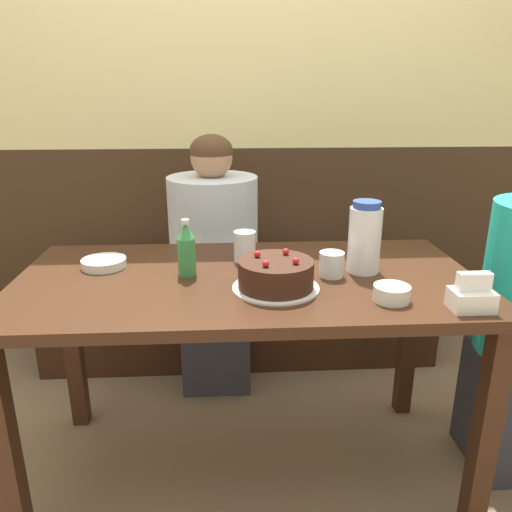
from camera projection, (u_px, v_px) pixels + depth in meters
ground_plane at (248, 468)px, 1.81m from camera, size 12.00×12.00×0.00m
back_wall at (237, 101)px, 2.41m from camera, size 4.80×0.04×2.50m
bench_seat at (240, 312)px, 2.52m from camera, size 1.92×0.38×0.47m
dining_table at (247, 305)px, 1.60m from camera, size 1.44×0.73×0.75m
birthday_cake at (276, 275)px, 1.46m from camera, size 0.26×0.26×0.11m
water_pitcher at (365, 238)px, 1.58m from camera, size 0.10×0.10×0.23m
soju_bottle at (186, 249)px, 1.56m from camera, size 0.06×0.06×0.18m
napkin_holder at (472, 296)px, 1.32m from camera, size 0.11×0.08×0.11m
bowl_soup_white at (392, 293)px, 1.38m from camera, size 0.10×0.10×0.04m
bowl_rice_small at (104, 263)px, 1.65m from camera, size 0.15×0.15×0.03m
glass_water_tall at (245, 246)px, 1.69m from camera, size 0.07×0.07×0.10m
glass_tumbler_short at (331, 264)px, 1.56m from camera, size 0.08×0.08×0.08m
person_pale_blue_shirt at (214, 266)px, 2.21m from camera, size 0.38×0.38×1.13m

